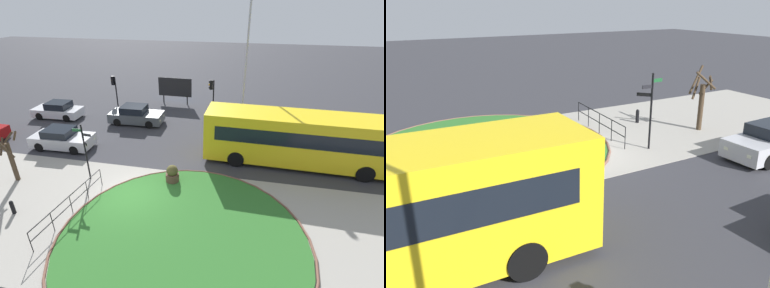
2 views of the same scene
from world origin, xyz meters
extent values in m
plane|color=#333338|center=(0.00, 0.00, 0.00)|extent=(120.00, 120.00, 0.00)
cube|color=#9E998E|center=(0.00, -1.61, 0.01)|extent=(32.00, 8.78, 0.02)
cylinder|color=#2D6B28|center=(3.41, -2.42, 0.05)|extent=(10.70, 10.70, 0.10)
torus|color=brown|center=(3.41, -2.42, 0.06)|extent=(11.01, 11.01, 0.11)
cylinder|color=black|center=(-2.89, 1.06, 1.64)|extent=(0.09, 0.09, 3.29)
sphere|color=black|center=(-2.89, 1.06, 3.34)|extent=(0.10, 0.10, 0.10)
cube|color=#195128|center=(-3.18, 1.04, 3.04)|extent=(0.48, 0.06, 0.15)
cube|color=black|center=(-2.62, 1.04, 2.82)|extent=(0.47, 0.07, 0.15)
cube|color=black|center=(-2.65, 0.82, 2.44)|extent=(0.45, 0.45, 0.15)
cylinder|color=black|center=(-4.95, -2.45, 0.31)|extent=(0.19, 0.19, 0.63)
sphere|color=black|center=(-4.95, -2.45, 0.66)|extent=(0.18, 0.18, 0.18)
cube|color=black|center=(-2.17, -1.88, 1.03)|extent=(0.51, 4.95, 0.03)
cube|color=black|center=(-2.17, -1.88, 0.57)|extent=(0.51, 4.95, 0.03)
cylinder|color=black|center=(-1.93, 0.59, 0.52)|extent=(0.04, 0.04, 1.03)
cylinder|color=black|center=(-2.05, -0.64, 0.52)|extent=(0.04, 0.04, 1.03)
cylinder|color=black|center=(-2.17, -1.88, 0.52)|extent=(0.04, 0.04, 1.03)
cylinder|color=black|center=(-2.29, -3.12, 0.52)|extent=(0.04, 0.04, 1.03)
cylinder|color=black|center=(-2.41, -4.36, 0.52)|extent=(0.04, 0.04, 1.03)
cylinder|color=black|center=(5.23, 6.56, 0.50)|extent=(1.01, 0.33, 1.00)
cylinder|color=black|center=(5.17, 4.21, 0.50)|extent=(1.01, 0.33, 1.00)
cube|color=#B7B7BC|center=(-6.70, 4.27, 0.55)|extent=(4.17, 1.93, 0.74)
cube|color=#EAEACC|center=(-4.65, 4.87, 0.58)|extent=(0.03, 0.20, 0.12)
cube|color=#EAEACC|center=(-4.61, 3.78, 0.58)|extent=(0.03, 0.20, 0.12)
cylinder|color=black|center=(-5.45, 5.13, 0.32)|extent=(0.65, 0.24, 0.64)
cylinder|color=black|center=(-5.40, 3.48, 0.32)|extent=(0.65, 0.24, 0.64)
cylinder|color=black|center=(-7.95, 3.40, 0.32)|extent=(0.65, 0.24, 0.64)
cylinder|color=brown|center=(1.83, 1.71, 0.27)|extent=(0.75, 0.75, 0.54)
sphere|color=#4C4723|center=(1.83, 1.71, 0.75)|extent=(0.64, 0.64, 0.64)
cylinder|color=#423323|center=(-6.91, 0.10, 1.17)|extent=(0.25, 0.25, 2.34)
cylinder|color=#423323|center=(-6.84, -0.34, 2.51)|extent=(0.98, 0.26, 1.37)
cylinder|color=#423323|center=(-6.65, 0.49, 2.62)|extent=(0.91, 0.65, 0.88)
cylinder|color=#423323|center=(-7.10, 0.39, 2.44)|extent=(0.72, 0.52, 0.84)
cylinder|color=#423323|center=(-7.20, 0.01, 2.16)|extent=(0.31, 0.70, 0.86)
cylinder|color=#423323|center=(-6.78, -0.22, 2.11)|extent=(0.76, 0.40, 1.04)
camera|label=1|loc=(5.70, -11.30, 9.29)|focal=26.86mm
camera|label=2|loc=(8.10, 14.05, 6.20)|focal=37.62mm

